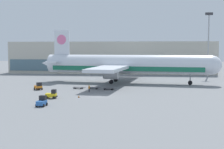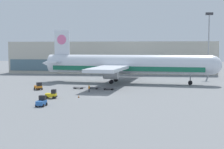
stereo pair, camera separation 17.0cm
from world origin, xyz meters
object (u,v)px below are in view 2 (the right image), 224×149
object	(u,v)px
baggage_dolly_lead	(78,87)
baggage_dolly_third	(109,88)
airplane_main	(124,65)
baggage_tug_mid	(52,94)
light_mast	(209,40)
ground_crew_near	(89,88)
traffic_cone_near	(79,96)
baggage_tug_far	(38,87)
baggage_tug_foreground	(42,102)
baggage_dolly_second	(94,88)

from	to	relation	value
baggage_dolly_lead	baggage_dolly_third	xyz separation A→B (m)	(8.54, -1.02, 0.00)
airplane_main	baggage_dolly_lead	distance (m)	19.94
baggage_tug_mid	baggage_dolly_third	distance (m)	19.29
light_mast	baggage_tug_mid	xyz separation A→B (m)	(-44.36, -56.74, -13.33)
airplane_main	ground_crew_near	distance (m)	23.62
baggage_dolly_lead	traffic_cone_near	world-z (taller)	traffic_cone_near
airplane_main	ground_crew_near	world-z (taller)	airplane_main
baggage_dolly_lead	baggage_dolly_third	bearing A→B (deg)	0.80
baggage_tug_far	traffic_cone_near	bearing A→B (deg)	6.00
baggage_dolly_third	baggage_tug_far	bearing A→B (deg)	-164.99
baggage_tug_foreground	baggage_tug_far	distance (m)	24.56
baggage_tug_foreground	traffic_cone_near	size ratio (longest dim) A/B	4.19
light_mast	baggage_dolly_lead	distance (m)	59.52
baggage_tug_foreground	baggage_dolly_lead	bearing A→B (deg)	0.55
baggage_tug_far	baggage_dolly_second	size ratio (longest dim) A/B	0.73
baggage_tug_foreground	baggage_tug_mid	distance (m)	9.41
baggage_dolly_third	ground_crew_near	distance (m)	7.09
light_mast	ground_crew_near	bearing A→B (deg)	-129.31
baggage_tug_foreground	baggage_dolly_second	xyz separation A→B (m)	(5.53, 26.32, -0.49)
light_mast	ground_crew_near	size ratio (longest dim) A/B	13.35
baggage_dolly_lead	baggage_dolly_third	size ratio (longest dim) A/B	1.00
light_mast	baggage_dolly_second	world-z (taller)	light_mast
light_mast	airplane_main	xyz separation A→B (m)	(-30.69, -24.32, -8.37)
light_mast	airplane_main	distance (m)	40.04
baggage_tug_foreground	baggage_tug_mid	bearing A→B (deg)	9.12
baggage_tug_far	ground_crew_near	distance (m)	14.64
light_mast	baggage_tug_foreground	bearing A→B (deg)	-123.30
baggage_dolly_lead	ground_crew_near	xyz separation A→B (m)	(4.19, -6.58, 0.71)
light_mast	baggage_tug_foreground	xyz separation A→B (m)	(-43.42, -66.10, -13.33)
baggage_tug_foreground	ground_crew_near	world-z (taller)	baggage_tug_foreground
baggage_tug_mid	traffic_cone_near	bearing A→B (deg)	14.81
baggage_tug_foreground	baggage_tug_mid	world-z (taller)	same
light_mast	baggage_dolly_lead	bearing A→B (deg)	-136.67
baggage_tug_mid	baggage_dolly_second	size ratio (longest dim) A/B	0.66
baggage_tug_mid	baggage_dolly_lead	bearing A→B (deg)	80.61
baggage_dolly_second	traffic_cone_near	distance (m)	15.28
baggage_dolly_second	light_mast	bearing A→B (deg)	54.03
baggage_tug_mid	ground_crew_near	world-z (taller)	baggage_tug_mid
baggage_dolly_lead	light_mast	bearing A→B (deg)	50.97
light_mast	baggage_dolly_lead	xyz separation A→B (m)	(-42.11, -39.73, -13.82)
airplane_main	baggage_tug_foreground	xyz separation A→B (m)	(-12.74, -41.78, -4.96)
baggage_dolly_third	baggage_dolly_second	bearing A→B (deg)	174.96
light_mast	baggage_dolly_lead	world-z (taller)	light_mast
baggage_tug_far	baggage_dolly_third	size ratio (longest dim) A/B	0.73
baggage_dolly_second	traffic_cone_near	world-z (taller)	traffic_cone_near
airplane_main	traffic_cone_near	world-z (taller)	airplane_main
baggage_tug_foreground	baggage_dolly_lead	xyz separation A→B (m)	(1.31, 26.37, -0.49)
baggage_tug_mid	baggage_dolly_second	bearing A→B (deg)	67.26
baggage_dolly_third	baggage_dolly_lead	bearing A→B (deg)	-179.20
light_mast	ground_crew_near	world-z (taller)	light_mast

